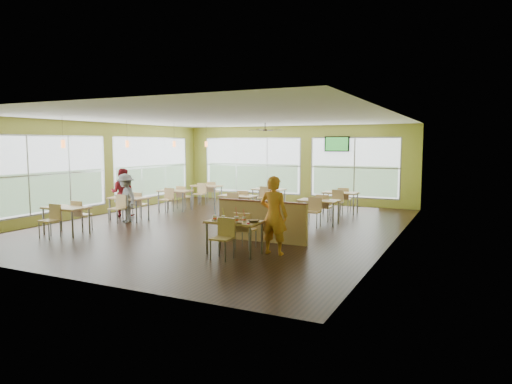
{
  "coord_description": "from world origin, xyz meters",
  "views": [
    {
      "loc": [
        6.78,
        -11.8,
        2.44
      ],
      "look_at": [
        1.37,
        -0.58,
        1.13
      ],
      "focal_mm": 32.0,
      "sensor_mm": 36.0,
      "label": 1
    }
  ],
  "objects_px": {
    "main_table": "(234,226)",
    "food_basket": "(254,221)",
    "half_wall_divider": "(262,221)",
    "man_plaid": "(274,215)"
  },
  "relations": [
    {
      "from": "main_table",
      "to": "food_basket",
      "type": "relative_size",
      "value": 6.1
    },
    {
      "from": "half_wall_divider",
      "to": "food_basket",
      "type": "bearing_deg",
      "value": -71.46
    },
    {
      "from": "half_wall_divider",
      "to": "man_plaid",
      "type": "relative_size",
      "value": 1.37
    },
    {
      "from": "main_table",
      "to": "half_wall_divider",
      "type": "xyz_separation_m",
      "value": [
        0.0,
        1.45,
        -0.11
      ]
    },
    {
      "from": "man_plaid",
      "to": "food_basket",
      "type": "bearing_deg",
      "value": 49.7
    },
    {
      "from": "food_basket",
      "to": "main_table",
      "type": "bearing_deg",
      "value": 178.79
    },
    {
      "from": "main_table",
      "to": "food_basket",
      "type": "height_order",
      "value": "main_table"
    },
    {
      "from": "food_basket",
      "to": "half_wall_divider",
      "type": "bearing_deg",
      "value": 108.54
    },
    {
      "from": "man_plaid",
      "to": "food_basket",
      "type": "xyz_separation_m",
      "value": [
        -0.31,
        -0.37,
        -0.1
      ]
    },
    {
      "from": "main_table",
      "to": "food_basket",
      "type": "xyz_separation_m",
      "value": [
        0.49,
        -0.01,
        0.15
      ]
    }
  ]
}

